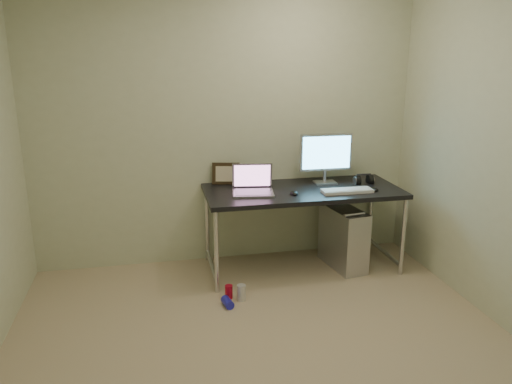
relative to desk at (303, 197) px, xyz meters
The scene contains 17 objects.
floor 1.65m from the desk, 114.49° to the right, with size 3.50×3.50×0.00m, color tan.
wall_back 0.93m from the desk, 148.71° to the left, with size 3.50×0.02×2.50m, color beige.
desk is the anchor object (origin of this frame).
tower_computer 0.55m from the desk, ahead, with size 0.32×0.57×0.59m.
cable_a 0.54m from the desk, 44.70° to the left, with size 0.01×0.01×0.70m, color black.
cable_b 0.60m from the desk, 36.19° to the left, with size 0.01×0.01×0.72m, color black.
can_red 1.08m from the desk, 148.01° to the right, with size 0.06×0.06×0.11m, color #B60C24.
can_white 1.04m from the desk, 141.66° to the right, with size 0.07×0.07×0.13m, color silver.
can_blue 1.18m from the desk, 142.48° to the right, with size 0.07×0.07×0.13m, color #2321C0.
laptop 0.48m from the desk, behind, with size 0.39×0.33×0.24m.
monitor 0.46m from the desk, 30.59° to the left, with size 0.49×0.15×0.46m.
keyboard 0.40m from the desk, 27.49° to the right, with size 0.44×0.14×0.03m, color silver.
mouse_right 0.63m from the desk, 15.64° to the right, with size 0.07×0.10×0.04m, color black.
mouse_left 0.21m from the desk, 130.33° to the right, with size 0.07×0.11×0.04m, color black.
headphones 0.62m from the desk, ahead, with size 0.17×0.10×0.11m.
picture_frame 0.73m from the desk, 154.36° to the left, with size 0.25×0.03×0.20m, color black.
webcam 0.55m from the desk, 144.63° to the left, with size 0.04×0.03×0.11m.
Camera 1 is at (-0.67, -2.72, 1.94)m, focal length 35.00 mm.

